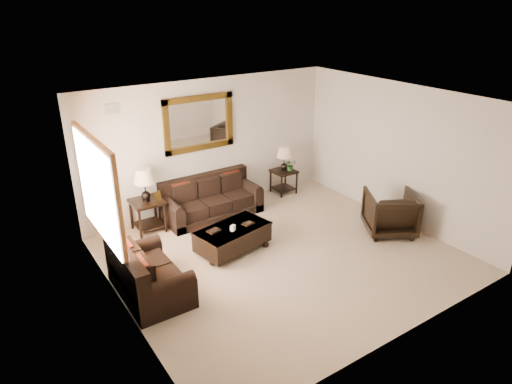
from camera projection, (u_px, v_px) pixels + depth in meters
room at (284, 184)px, 7.39m from camera, size 5.51×5.01×2.71m
window at (99, 191)px, 6.62m from camera, size 0.07×1.96×1.66m
mirror at (199, 123)px, 8.95m from camera, size 1.50×0.06×1.10m
air_vent at (112, 109)px, 7.92m from camera, size 0.25×0.02×0.18m
sofa at (211, 202)px, 9.29m from camera, size 1.97×0.85×0.81m
loveseat at (146, 277)px, 6.80m from camera, size 0.87×1.46×0.82m
end_table_left at (145, 191)px, 8.46m from camera, size 0.57×0.57×1.26m
end_table_right at (284, 163)px, 10.19m from camera, size 0.50×0.50×1.09m
coffee_table at (233, 236)px, 8.00m from camera, size 1.41×0.94×0.55m
armchair at (390, 211)px, 8.54m from camera, size 1.17×1.15×0.90m
potted_plant at (290, 166)px, 10.20m from camera, size 0.31×0.33×0.21m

